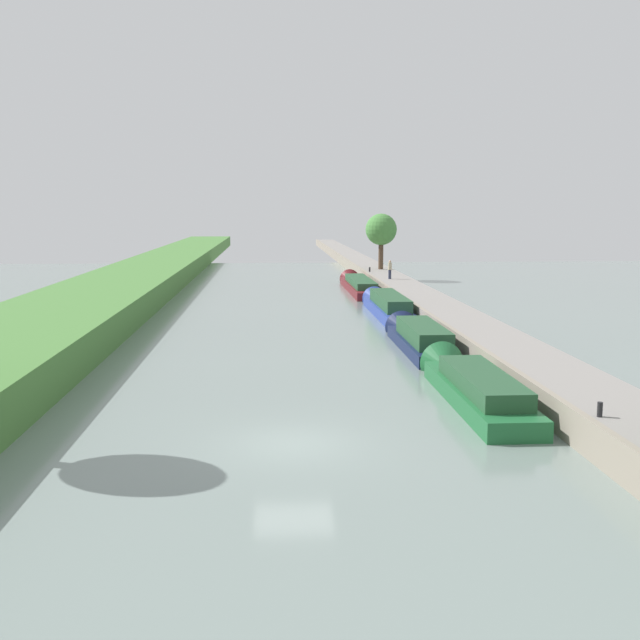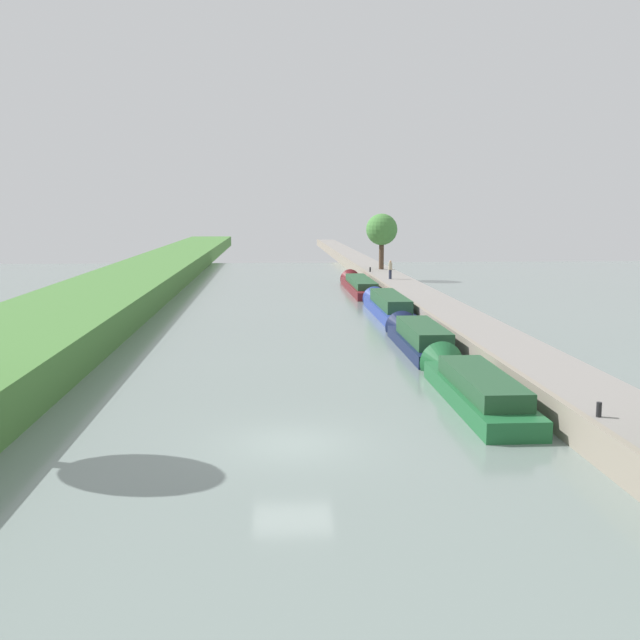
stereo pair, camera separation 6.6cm
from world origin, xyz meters
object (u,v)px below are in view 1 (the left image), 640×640
at_px(narrowboat_blue, 387,306).
at_px(mooring_bollard_far, 370,269).
at_px(narrowboat_green, 472,385).
at_px(narrowboat_navy, 418,337).
at_px(person_walking, 390,269).
at_px(mooring_bollard_near, 600,409).
at_px(narrowboat_maroon, 358,285).

height_order(narrowboat_blue, mooring_bollard_far, mooring_bollard_far).
bearing_deg(narrowboat_blue, narrowboat_green, -90.80).
relative_size(narrowboat_navy, person_walking, 6.36).
bearing_deg(mooring_bollard_far, mooring_bollard_near, -90.00).
relative_size(narrowboat_green, narrowboat_blue, 0.83).
bearing_deg(mooring_bollard_far, person_walking, -84.37).
height_order(narrowboat_green, narrowboat_navy, narrowboat_navy).
distance_m(narrowboat_navy, narrowboat_maroon, 28.24).
height_order(narrowboat_green, person_walking, person_walking).
distance_m(narrowboat_green, mooring_bollard_far, 45.70).
height_order(narrowboat_navy, narrowboat_maroon, narrowboat_navy).
relative_size(narrowboat_blue, mooring_bollard_near, 29.09).
distance_m(narrowboat_navy, person_walking, 27.23).
height_order(narrowboat_blue, mooring_bollard_near, mooring_bollard_near).
xyz_separation_m(narrowboat_navy, narrowboat_maroon, (0.11, 28.24, -0.05)).
distance_m(narrowboat_maroon, mooring_bollard_far, 6.91).
relative_size(narrowboat_maroon, person_walking, 9.50).
bearing_deg(narrowboat_navy, mooring_bollard_far, 86.71).
height_order(narrowboat_blue, narrowboat_maroon, narrowboat_blue).
bearing_deg(mooring_bollard_near, narrowboat_maroon, 92.36).
distance_m(narrowboat_green, narrowboat_blue, 23.41).
distance_m(narrowboat_maroon, person_walking, 3.27).
height_order(narrowboat_navy, mooring_bollard_near, mooring_bollard_near).
xyz_separation_m(narrowboat_green, mooring_bollard_near, (2.03, -6.69, 0.82)).
relative_size(mooring_bollard_near, mooring_bollard_far, 1.00).
xyz_separation_m(narrowboat_blue, mooring_bollard_far, (1.71, 22.24, 0.73)).
distance_m(narrowboat_green, mooring_bollard_near, 7.04).
xyz_separation_m(narrowboat_green, narrowboat_blue, (0.32, 23.41, 0.10)).
relative_size(narrowboat_navy, narrowboat_maroon, 0.67).
bearing_deg(person_walking, narrowboat_blue, -99.72).
bearing_deg(narrowboat_maroon, mooring_bollard_far, 74.04).
bearing_deg(narrowboat_green, person_walking, 85.77).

